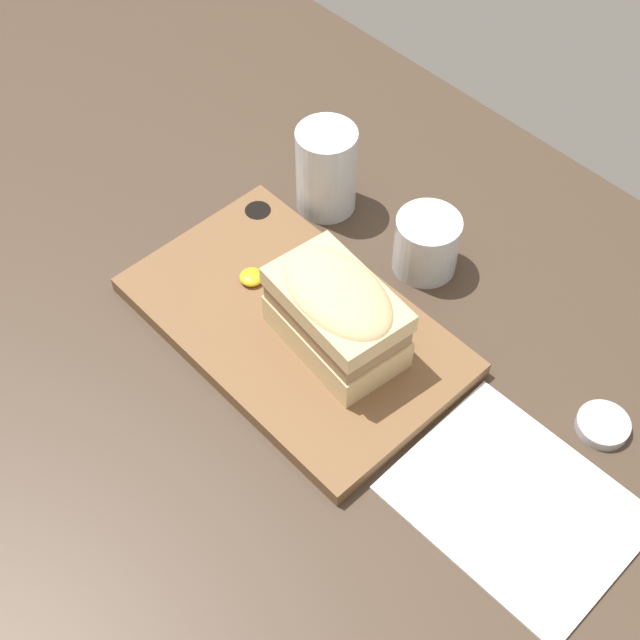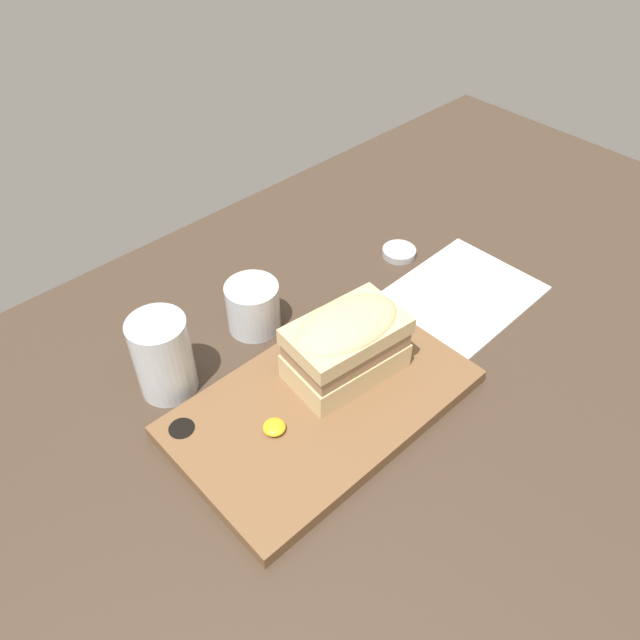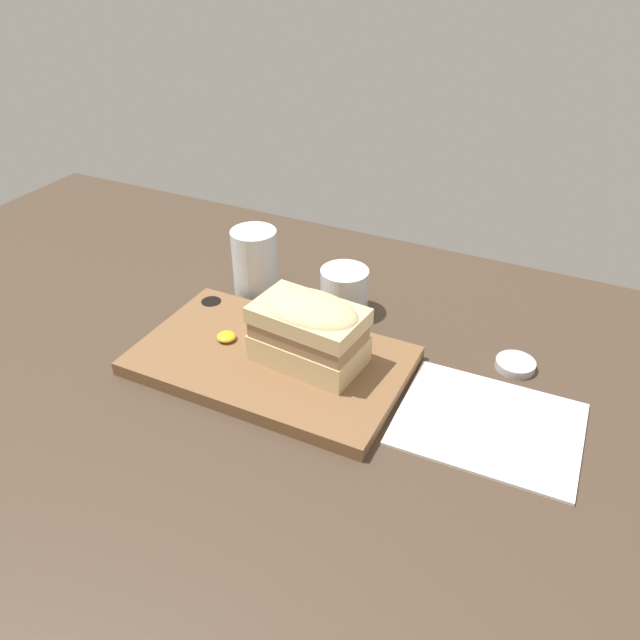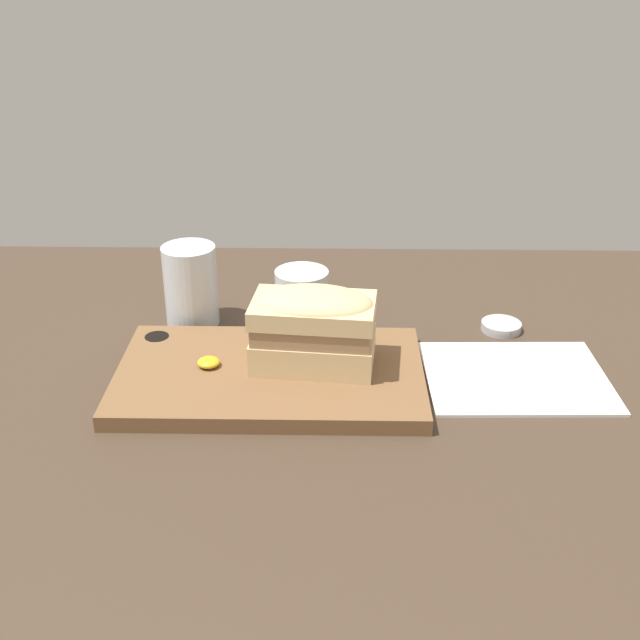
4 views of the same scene
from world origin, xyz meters
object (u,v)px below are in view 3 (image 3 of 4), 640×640
at_px(condiment_dish, 515,365).
at_px(wine_glass, 344,292).
at_px(serving_board, 271,360).
at_px(water_glass, 255,267).
at_px(sandwich, 309,328).
at_px(napkin, 489,424).

bearing_deg(condiment_dish, wine_glass, 173.74).
xyz_separation_m(serving_board, water_glass, (-0.11, 0.15, 0.04)).
bearing_deg(water_glass, sandwich, -40.71).
relative_size(sandwich, condiment_dish, 2.82).
relative_size(napkin, condiment_dish, 4.12).
distance_m(wine_glass, condiment_dish, 0.27).
height_order(serving_board, napkin, serving_board).
bearing_deg(napkin, serving_board, -177.24).
relative_size(water_glass, wine_glass, 1.51).
bearing_deg(serving_board, sandwich, 13.94).
bearing_deg(napkin, condiment_dish, 87.59).
distance_m(sandwich, water_glass, 0.22).
xyz_separation_m(water_glass, condiment_dish, (0.41, -0.02, -0.04)).
xyz_separation_m(water_glass, wine_glass, (0.15, 0.01, -0.01)).
bearing_deg(serving_board, napkin, 2.76).
distance_m(serving_board, water_glass, 0.20).
bearing_deg(napkin, water_glass, 160.77).
height_order(water_glass, wine_glass, water_glass).
bearing_deg(wine_glass, serving_board, -100.49).
xyz_separation_m(water_glass, napkin, (0.40, -0.14, -0.05)).
distance_m(sandwich, wine_glass, 0.16).
height_order(napkin, condiment_dish, condiment_dish).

